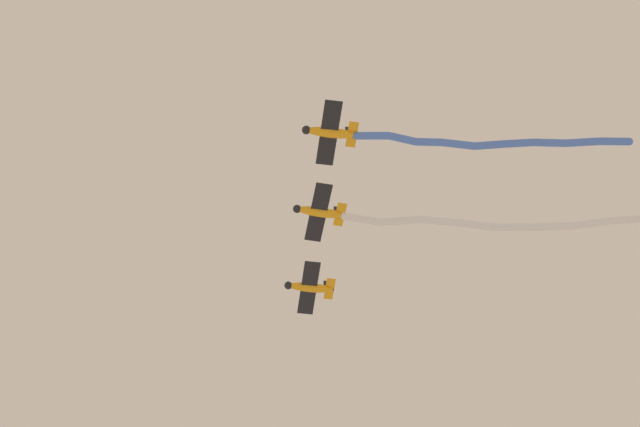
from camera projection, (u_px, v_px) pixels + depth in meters
airplane_lead at (309, 287)px, 98.15m from camera, size 6.36×4.80×1.57m
airplane_left_wing at (319, 212)px, 93.48m from camera, size 6.37×4.83×1.57m
smoke_trail_left_wing at (535, 221)px, 95.54m from camera, size 3.86×34.80×4.01m
airplane_right_wing at (329, 132)px, 88.32m from camera, size 6.36×4.80×1.57m
smoke_trail_right_wing at (491, 142)px, 88.23m from camera, size 1.81×22.96×1.89m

